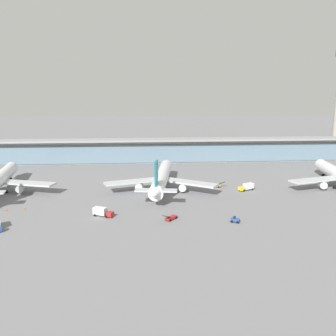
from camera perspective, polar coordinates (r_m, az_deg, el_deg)
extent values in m
plane|color=slate|center=(151.11, 0.38, -3.93)|extent=(1200.00, 1200.00, 0.00)
cone|color=white|center=(194.91, -24.36, 0.24)|extent=(6.34, 5.96, 5.65)
cube|color=black|center=(191.55, -24.57, 0.34)|extent=(4.62, 2.99, 0.70)
cube|color=#B7BABF|center=(159.51, -22.32, -2.34)|extent=(25.59, 13.56, 0.70)
cylinder|color=silver|center=(159.95, -23.35, -3.12)|extent=(3.76, 4.59, 3.18)
cylinder|color=black|center=(164.15, -25.29, -3.56)|extent=(1.38, 1.55, 1.39)
cylinder|color=black|center=(188.41, -24.68, -1.64)|extent=(1.38, 1.55, 1.39)
cylinder|color=white|center=(154.08, -1.02, -1.53)|extent=(13.72, 54.89, 5.76)
cone|color=white|center=(182.94, -0.22, 0.61)|extent=(6.35, 5.96, 5.65)
cone|color=white|center=(125.69, -2.17, -4.34)|extent=(6.06, 7.03, 5.19)
cube|color=black|center=(179.52, -0.30, 0.72)|extent=(4.62, 2.99, 0.70)
cube|color=#B7BABF|center=(151.06, -5.88, -2.25)|extent=(25.60, 13.55, 0.70)
cube|color=#B7BABF|center=(148.90, 3.59, -2.42)|extent=(24.08, 19.29, 0.70)
cylinder|color=silver|center=(150.52, -4.78, -3.06)|extent=(3.76, 4.59, 3.18)
cylinder|color=silver|center=(148.88, 2.43, -3.20)|extent=(3.76, 4.59, 3.18)
cube|color=#0F6B7A|center=(128.82, -1.96, -0.83)|extent=(1.71, 6.98, 8.94)
cube|color=#B7BABF|center=(129.44, -1.99, -3.73)|extent=(16.36, 6.66, 0.50)
cylinder|color=black|center=(152.69, -2.30, -3.50)|extent=(1.38, 1.55, 1.39)
cylinder|color=black|center=(152.14, 0.09, -3.55)|extent=(1.38, 1.55, 1.39)
cylinder|color=black|center=(176.38, -0.40, -1.40)|extent=(1.38, 1.55, 1.39)
cone|color=white|center=(202.76, 23.81, 0.70)|extent=(6.48, 6.11, 5.65)
cube|color=black|center=(199.50, 24.12, 0.80)|extent=(4.68, 3.12, 0.70)
cube|color=#B7BABF|center=(166.88, 23.30, -1.82)|extent=(25.63, 12.83, 0.70)
cylinder|color=silver|center=(167.72, 24.27, -2.54)|extent=(3.88, 4.67, 3.18)
cylinder|color=black|center=(172.60, 25.93, -2.91)|extent=(1.42, 1.58, 1.39)
cylinder|color=black|center=(196.44, 24.38, -1.10)|extent=(1.42, 1.58, 1.39)
cube|color=#234C9E|center=(117.02, 11.11, -8.45)|extent=(3.18, 2.64, 0.90)
cube|color=black|center=(116.80, 10.98, -8.07)|extent=(0.95, 0.95, 0.70)
cylinder|color=black|center=(117.64, 11.65, -8.60)|extent=(0.93, 0.67, 0.90)
cylinder|color=black|center=(116.33, 11.50, -8.83)|extent=(0.93, 0.67, 0.90)
cylinder|color=black|center=(118.02, 10.71, -8.49)|extent=(0.93, 0.67, 0.90)
cylinder|color=black|center=(116.71, 10.55, -8.72)|extent=(0.93, 0.67, 0.90)
cube|color=yellow|center=(159.71, 7.84, -2.90)|extent=(5.09, 2.88, 0.60)
cube|color=black|center=(159.42, 8.73, -2.55)|extent=(4.05, 1.81, 1.72)
cylinder|color=black|center=(160.57, 8.45, -2.95)|extent=(0.94, 0.48, 0.90)
cylinder|color=black|center=(158.97, 8.44, -3.10)|extent=(0.94, 0.48, 0.90)
cylinder|color=black|center=(160.63, 7.25, -2.91)|extent=(0.94, 0.48, 0.90)
cylinder|color=black|center=(159.03, 7.23, -3.06)|extent=(0.94, 0.48, 0.90)
cube|color=yellow|center=(154.72, 12.06, -3.36)|extent=(2.57, 2.83, 1.50)
cube|color=black|center=(154.15, 11.83, -3.29)|extent=(0.93, 1.95, 0.70)
cube|color=silver|center=(157.16, 13.22, -2.93)|extent=(5.14, 3.94, 2.50)
cylinder|color=black|center=(154.65, 12.52, -3.68)|extent=(0.94, 0.61, 0.90)
cylinder|color=black|center=(156.20, 12.02, -3.50)|extent=(0.94, 0.61, 0.90)
cylinder|color=black|center=(157.72, 13.86, -3.44)|extent=(0.94, 0.61, 0.90)
cylinder|color=black|center=(159.24, 13.35, -3.27)|extent=(0.94, 0.61, 0.90)
cube|color=#B21E1E|center=(120.98, -9.57, -7.56)|extent=(2.63, 2.86, 1.50)
cube|color=black|center=(120.48, -9.24, -7.48)|extent=(1.02, 1.91, 0.70)
cube|color=silver|center=(122.85, -11.23, -7.00)|extent=(5.14, 4.09, 2.50)
cylinder|color=black|center=(122.47, -9.62, -7.69)|extent=(0.93, 0.65, 0.90)
cylinder|color=black|center=(120.78, -10.14, -7.99)|extent=(0.93, 0.65, 0.90)
cylinder|color=black|center=(124.92, -11.53, -7.37)|extent=(0.93, 0.65, 0.90)
cylinder|color=black|center=(123.26, -12.06, -7.66)|extent=(0.93, 0.65, 0.90)
cylinder|color=black|center=(119.89, -25.99, -9.20)|extent=(0.67, 0.93, 0.90)
cube|color=#B21E1E|center=(117.39, 0.53, -8.23)|extent=(4.58, 4.75, 0.60)
cube|color=black|center=(115.22, -0.21, -8.05)|extent=(3.34, 3.52, 1.72)
cylinder|color=black|center=(115.77, 0.35, -8.68)|extent=(0.82, 0.85, 0.90)
cylinder|color=black|center=(116.72, -0.30, -8.51)|extent=(0.82, 0.85, 0.90)
cylinder|color=black|center=(118.28, 1.36, -8.23)|extent=(0.82, 0.85, 0.90)
cylinder|color=black|center=(119.21, 0.71, -8.07)|extent=(0.82, 0.85, 0.90)
cube|color=#9E998E|center=(216.67, -1.16, 2.77)|extent=(275.60, 8.00, 14.00)
cube|color=slate|center=(212.54, -1.09, 2.40)|extent=(270.09, 0.50, 11.20)
cube|color=gray|center=(213.63, -1.14, 4.70)|extent=(281.12, 12.80, 1.20)
cone|color=orange|center=(138.69, -22.69, -6.17)|extent=(0.44, 0.44, 0.70)
cube|color=black|center=(138.79, -22.68, -6.30)|extent=(0.62, 0.62, 0.04)
cone|color=orange|center=(139.72, -25.28, -6.27)|extent=(0.44, 0.44, 0.70)
cube|color=black|center=(139.82, -25.27, -6.40)|extent=(0.62, 0.62, 0.04)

